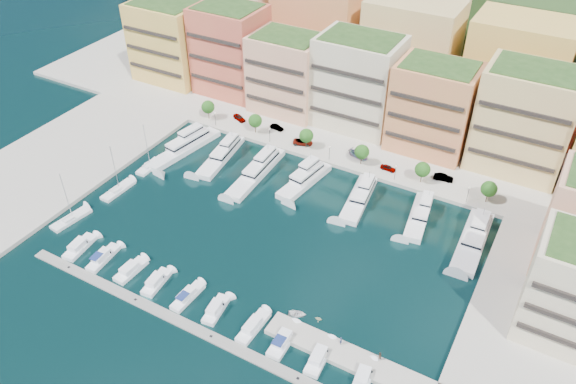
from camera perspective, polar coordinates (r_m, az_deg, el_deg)
name	(u,v)px	position (r m, az deg, el deg)	size (l,w,h in m)	color
ground	(268,232)	(125.77, -2.08, -4.05)	(400.00, 400.00, 0.00)	black
north_quay	(374,113)	(171.99, 8.71, 7.99)	(220.00, 64.00, 2.00)	#9E998E
east_quay	(555,377)	(110.58, 25.47, -16.57)	(34.00, 76.00, 2.00)	#9E998E
west_quay	(45,171)	(157.05, -23.48, 1.93)	(34.00, 76.00, 2.00)	#9E998E
hillside	(425,55)	(213.34, 13.74, 13.36)	(240.00, 40.00, 58.00)	#223917
south_pontoon	(172,318)	(110.58, -11.68, -12.46)	(72.00, 2.20, 0.35)	gray
finger_pier	(350,359)	(103.31, 6.27, -16.55)	(32.00, 5.00, 2.00)	#9E998E
apartment_0	(169,42)	(187.76, -11.96, 14.73)	(22.00, 16.50, 24.80)	#E8B155
apartment_1	(230,50)	(176.11, -5.87, 14.15)	(20.00, 16.50, 26.80)	#C56341
apartment_2	(288,74)	(165.09, -0.05, 11.94)	(20.00, 15.50, 22.80)	#DFA47C
apartment_3	(358,82)	(157.92, 7.10, 11.02)	(22.00, 16.50, 25.80)	beige
apartment_4	(433,108)	(150.81, 14.50, 8.31)	(20.00, 15.50, 23.80)	#DB7852
apartment_5	(524,120)	(149.05, 22.87, 6.75)	(22.00, 16.50, 26.80)	#D5BB70
backblock_0	(240,16)	(198.17, -4.94, 17.41)	(26.00, 18.00, 30.00)	beige
backblock_1	(319,32)	(184.01, 3.20, 15.89)	(26.00, 18.00, 30.00)	#DB7852
backblock_2	(410,51)	(173.93, 12.32, 13.80)	(26.00, 18.00, 30.00)	#D5BB70
backblock_3	(515,73)	(168.65, 22.08, 11.14)	(26.00, 18.00, 30.00)	#E8B155
tree_0	(208,107)	(164.76, -8.13, 8.54)	(3.80, 3.80, 5.65)	#473323
tree_1	(255,121)	(156.58, -3.35, 7.24)	(3.80, 3.80, 5.65)	#473323
tree_2	(306,136)	(149.66, 1.87, 5.74)	(3.80, 3.80, 5.65)	#473323
tree_3	(362,152)	(144.20, 7.52, 4.07)	(3.80, 3.80, 5.65)	#473323
tree_4	(423,170)	(140.36, 13.51, 2.23)	(3.80, 3.80, 5.65)	#473323
tree_5	(489,189)	(138.28, 19.75, 0.30)	(3.80, 3.80, 5.65)	#473323
lamppost_0	(215,117)	(161.45, -7.42, 7.60)	(0.30, 0.30, 4.20)	black
lamppost_1	(270,133)	(152.61, -1.88, 6.02)	(0.30, 0.30, 4.20)	black
lamppost_2	(329,151)	(145.47, 4.24, 4.20)	(0.30, 0.30, 4.20)	black
lamppost_3	(395,170)	(140.28, 10.86, 2.17)	(0.30, 0.30, 4.20)	black
lamppost_4	(468,192)	(137.28, 17.86, -0.02)	(0.30, 0.30, 4.20)	black
yacht_0	(186,146)	(154.42, -10.30, 4.65)	(7.97, 24.10, 7.30)	white
yacht_1	(222,154)	(149.66, -6.69, 3.82)	(7.12, 20.84, 7.30)	white
yacht_2	(258,170)	(142.84, -3.06, 2.29)	(5.40, 23.92, 7.30)	white
yacht_3	(306,178)	(139.68, 1.81, 1.42)	(6.75, 18.41, 7.30)	white
yacht_4	(360,197)	(134.83, 7.30, -0.48)	(6.79, 18.85, 7.30)	white
yacht_5	(420,214)	(132.07, 13.26, -2.17)	(6.36, 17.32, 7.30)	white
yacht_6	(474,237)	(128.98, 18.37, -4.41)	(5.96, 21.51, 7.30)	white
cruiser_0	(80,247)	(129.23, -20.41, -5.25)	(3.81, 8.59, 2.55)	white
cruiser_1	(103,258)	(124.95, -18.27, -6.36)	(3.31, 8.75, 2.66)	white
cruiser_2	(131,270)	(120.55, -15.69, -7.67)	(3.04, 7.68, 2.55)	white
cruiser_3	(156,282)	(116.85, -13.22, -8.92)	(3.43, 7.79, 2.55)	white
cruiser_4	(187,297)	(112.92, -10.18, -10.42)	(2.69, 8.21, 2.66)	white
cruiser_5	(216,310)	(109.91, -7.34, -11.77)	(3.52, 7.63, 2.55)	white
cruiser_6	(253,327)	(106.61, -3.56, -13.52)	(2.74, 8.52, 2.55)	white
cruiser_7	(283,341)	(104.44, -0.50, -14.87)	(3.03, 8.38, 2.66)	white
cruiser_8	(319,357)	(102.48, 3.18, -16.42)	(3.26, 8.37, 2.55)	white
cruiser_9	(363,378)	(100.77, 7.67, -18.19)	(3.67, 7.57, 2.55)	white
sailboat_1	(118,190)	(143.16, -16.88, 0.15)	(3.12, 9.53, 13.20)	white
sailboat_2	(149,167)	(149.50, -13.91, 2.48)	(3.00, 8.05, 13.20)	white
sailboat_0	(71,219)	(137.73, -21.17, -2.61)	(4.06, 9.93, 13.20)	white
tender_0	(297,314)	(108.62, 0.96, -12.29)	(2.45, 3.42, 0.71)	white
tender_1	(319,319)	(108.04, 3.13, -12.72)	(1.21, 1.41, 0.74)	beige
car_0	(239,118)	(164.39, -4.97, 7.53)	(1.81, 4.51, 1.54)	gray
car_1	(277,127)	(159.26, -1.15, 6.58)	(1.43, 4.11, 1.35)	gray
car_2	(303,142)	(152.60, 1.53, 5.10)	(2.46, 5.33, 1.48)	gray
car_3	(358,155)	(148.48, 7.16, 3.80)	(2.16, 5.32, 1.54)	gray
car_4	(388,168)	(144.69, 10.13, 2.43)	(1.60, 3.98, 1.36)	gray
car_5	(443,177)	(144.08, 15.51, 1.43)	(1.68, 4.80, 1.58)	gray
person_0	(341,341)	(103.20, 5.41, -14.80)	(0.65, 0.43, 1.79)	#222744
person_1	(379,356)	(101.96, 9.27, -16.14)	(0.92, 0.71, 1.89)	#4E3F2F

